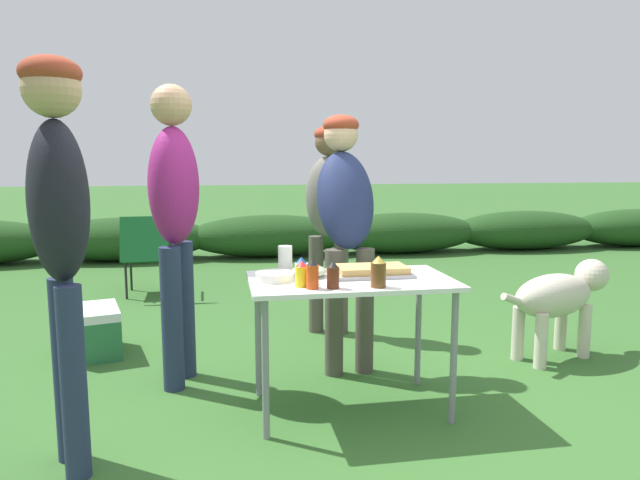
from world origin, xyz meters
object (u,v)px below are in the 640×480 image
Objects in this scene: standing_person_in_red_jacket at (175,207)px; cooler_box at (95,331)px; beer_bottle at (378,272)px; mixing_bowl at (309,271)px; dog at (560,296)px; standing_person_with_beanie at (329,207)px; bbq_sauce_bottle at (333,275)px; mustard_bottle at (302,274)px; standing_person_in_gray_fleece at (345,211)px; food_tray at (372,271)px; paper_cup_stack at (285,260)px; standing_person_in_navy_coat at (59,213)px; hot_sauce_bottle at (312,274)px; camp_chair_green_behind_table at (147,251)px; folding_table at (351,292)px; mayo_bottle at (301,271)px; plate_stack at (275,276)px.

standing_person_in_red_jacket reaches higher than cooler_box.
beer_bottle is at bearing -144.85° from cooler_box.
dog is (1.85, 0.48, -0.33)m from mixing_bowl.
standing_person_with_beanie reaches higher than beer_bottle.
standing_person_in_red_jacket is (-0.82, 0.77, 0.29)m from bbq_sauce_bottle.
beer_bottle is 1.16× the size of bbq_sauce_bottle.
mustard_bottle is 0.92m from standing_person_in_gray_fleece.
food_tray reaches higher than cooler_box.
paper_cup_stack is 0.67m from standing_person_in_gray_fleece.
paper_cup_stack is at bearing -83.51° from standing_person_in_navy_coat.
mixing_bowl is 1.29× the size of hot_sauce_bottle.
dog is at bearing 20.55° from mustard_bottle.
camp_chair_green_behind_table reaches higher than mixing_bowl.
folding_table is 0.60× the size of standing_person_in_red_jacket.
camp_chair_green_behind_table is (-1.53, 3.19, -0.35)m from beer_bottle.
standing_person_with_beanie is at bearing 84.06° from folding_table.
mayo_bottle is 1.01× the size of bbq_sauce_bottle.
mayo_bottle is 0.13× the size of dog.
standing_person_in_gray_fleece reaches higher than mustard_bottle.
cooler_box is at bearing -96.54° from camp_chair_green_behind_table.
food_tray is 1.25m from standing_person_in_red_jacket.
dog is (1.52, -0.07, -0.62)m from standing_person_in_gray_fleece.
standing_person_in_navy_coat is at bearing 172.86° from standing_person_in_red_jacket.
food_tray is 1.39m from standing_person_with_beanie.
hot_sauce_bottle is 0.08× the size of standing_person_in_red_jacket.
food_tray is at bearing 17.83° from mayo_bottle.
beer_bottle is 1.78m from dog.
paper_cup_stack is 1.20× the size of mustard_bottle.
mayo_bottle is 0.08× the size of standing_person_in_navy_coat.
standing_person_in_gray_fleece is at bearing -71.70° from standing_person_with_beanie.
standing_person_in_navy_coat reaches higher than standing_person_with_beanie.
mustard_bottle is (-0.38, 0.08, -0.01)m from beer_bottle.
standing_person_in_navy_coat is 1.88m from cooler_box.
plate_stack is 2.14m from dog.
plate_stack is 1.05× the size of mixing_bowl.
bbq_sauce_bottle is 1.68m from standing_person_with_beanie.
paper_cup_stack reaches higher than food_tray.
camp_chair_green_behind_table is (-1.30, 3.18, -0.34)m from bbq_sauce_bottle.
food_tray is at bearing -90.00° from dog.
standing_person_in_navy_coat reaches higher than mustard_bottle.
camp_chair_green_behind_table is 1.80m from cooler_box.
hot_sauce_bottle reaches higher than bbq_sauce_bottle.
beer_bottle is 0.39m from mustard_bottle.
mayo_bottle is at bearing -97.04° from standing_person_in_navy_coat.
mustard_bottle reaches higher than food_tray.
plate_stack is at bearing -113.49° from paper_cup_stack.
beer_bottle reaches higher than plate_stack.
paper_cup_stack is 0.28m from mayo_bottle.
standing_person_in_navy_coat reaches higher than food_tray.
mustard_bottle is at bearing -153.27° from folding_table.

